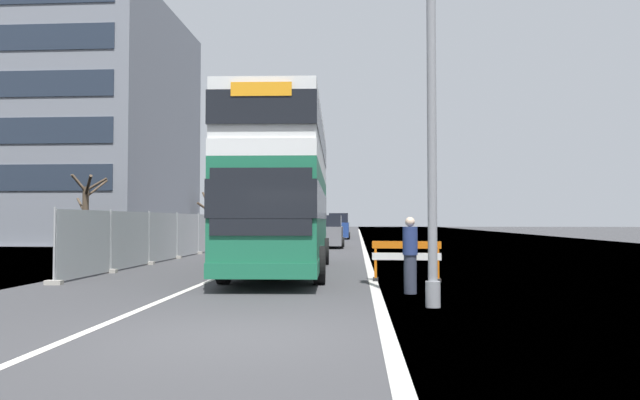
{
  "coord_description": "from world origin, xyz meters",
  "views": [
    {
      "loc": [
        1.74,
        -8.31,
        1.68
      ],
      "look_at": [
        0.8,
        6.66,
        2.2
      ],
      "focal_mm": 32.41,
      "sensor_mm": 36.0,
      "label": 1
    }
  ],
  "objects_px": {
    "double_decker_bus": "(284,190)",
    "car_receding_mid": "(276,230)",
    "car_far_side": "(339,226)",
    "car_oncoming_near": "(328,232)",
    "pedestrian_at_kerb": "(410,255)",
    "lamppost_foreground": "(431,82)",
    "roadworks_barrier": "(406,256)",
    "car_receding_far": "(339,227)"
  },
  "relations": [
    {
      "from": "car_receding_mid",
      "to": "pedestrian_at_kerb",
      "type": "bearing_deg",
      "value": -76.01
    },
    {
      "from": "lamppost_foreground",
      "to": "car_far_side",
      "type": "relative_size",
      "value": 2.23
    },
    {
      "from": "lamppost_foreground",
      "to": "car_receding_mid",
      "type": "height_order",
      "value": "lamppost_foreground"
    },
    {
      "from": "double_decker_bus",
      "to": "car_oncoming_near",
      "type": "height_order",
      "value": "double_decker_bus"
    },
    {
      "from": "lamppost_foreground",
      "to": "car_far_side",
      "type": "xyz_separation_m",
      "value": [
        -3.26,
        49.42,
        -3.33
      ]
    },
    {
      "from": "lamppost_foreground",
      "to": "car_receding_far",
      "type": "distance_m",
      "value": 40.43
    },
    {
      "from": "car_oncoming_near",
      "to": "car_far_side",
      "type": "height_order",
      "value": "car_far_side"
    },
    {
      "from": "double_decker_bus",
      "to": "pedestrian_at_kerb",
      "type": "relative_size",
      "value": 6.67
    },
    {
      "from": "roadworks_barrier",
      "to": "car_far_side",
      "type": "height_order",
      "value": "car_far_side"
    },
    {
      "from": "double_decker_bus",
      "to": "car_receding_far",
      "type": "height_order",
      "value": "double_decker_bus"
    },
    {
      "from": "car_oncoming_near",
      "to": "pedestrian_at_kerb",
      "type": "relative_size",
      "value": 2.31
    },
    {
      "from": "car_receding_mid",
      "to": "car_far_side",
      "type": "distance_m",
      "value": 19.61
    },
    {
      "from": "roadworks_barrier",
      "to": "car_receding_mid",
      "type": "distance_m",
      "value": 26.44
    },
    {
      "from": "lamppost_foreground",
      "to": "car_far_side",
      "type": "distance_m",
      "value": 49.64
    },
    {
      "from": "car_receding_mid",
      "to": "pedestrian_at_kerb",
      "type": "relative_size",
      "value": 2.39
    },
    {
      "from": "car_oncoming_near",
      "to": "pedestrian_at_kerb",
      "type": "distance_m",
      "value": 22.03
    },
    {
      "from": "double_decker_bus",
      "to": "car_oncoming_near",
      "type": "relative_size",
      "value": 2.88
    },
    {
      "from": "car_oncoming_near",
      "to": "car_receding_far",
      "type": "xyz_separation_m",
      "value": [
        0.15,
        16.32,
        0.14
      ]
    },
    {
      "from": "lamppost_foreground",
      "to": "roadworks_barrier",
      "type": "height_order",
      "value": "lamppost_foreground"
    },
    {
      "from": "double_decker_bus",
      "to": "car_receding_far",
      "type": "bearing_deg",
      "value": 88.64
    },
    {
      "from": "lamppost_foreground",
      "to": "roadworks_barrier",
      "type": "bearing_deg",
      "value": 91.09
    },
    {
      "from": "roadworks_barrier",
      "to": "car_receding_far",
      "type": "xyz_separation_m",
      "value": [
        -2.94,
        35.4,
        0.37
      ]
    },
    {
      "from": "car_receding_mid",
      "to": "car_far_side",
      "type": "relative_size",
      "value": 1.01
    },
    {
      "from": "double_decker_bus",
      "to": "car_receding_mid",
      "type": "height_order",
      "value": "double_decker_bus"
    },
    {
      "from": "car_far_side",
      "to": "pedestrian_at_kerb",
      "type": "bearing_deg",
      "value": -86.36
    },
    {
      "from": "car_oncoming_near",
      "to": "car_far_side",
      "type": "xyz_separation_m",
      "value": [
        -0.07,
        25.55,
        0.12
      ]
    },
    {
      "from": "car_receding_far",
      "to": "roadworks_barrier",
      "type": "bearing_deg",
      "value": -85.25
    },
    {
      "from": "car_oncoming_near",
      "to": "car_far_side",
      "type": "distance_m",
      "value": 25.55
    },
    {
      "from": "lamppost_foreground",
      "to": "car_receding_far",
      "type": "relative_size",
      "value": 2.29
    },
    {
      "from": "roadworks_barrier",
      "to": "pedestrian_at_kerb",
      "type": "xyz_separation_m",
      "value": [
        -0.15,
        -2.75,
        0.18
      ]
    },
    {
      "from": "lamppost_foreground",
      "to": "car_receding_mid",
      "type": "relative_size",
      "value": 2.21
    },
    {
      "from": "car_receding_mid",
      "to": "car_receding_far",
      "type": "distance_m",
      "value": 10.82
    },
    {
      "from": "lamppost_foreground",
      "to": "car_receding_mid",
      "type": "xyz_separation_m",
      "value": [
        -7.27,
        30.23,
        -3.39
      ]
    },
    {
      "from": "roadworks_barrier",
      "to": "car_far_side",
      "type": "distance_m",
      "value": 44.75
    },
    {
      "from": "roadworks_barrier",
      "to": "car_receding_far",
      "type": "bearing_deg",
      "value": 94.75
    },
    {
      "from": "double_decker_bus",
      "to": "pedestrian_at_kerb",
      "type": "height_order",
      "value": "double_decker_bus"
    },
    {
      "from": "roadworks_barrier",
      "to": "pedestrian_at_kerb",
      "type": "relative_size",
      "value": 1.08
    },
    {
      "from": "roadworks_barrier",
      "to": "pedestrian_at_kerb",
      "type": "bearing_deg",
      "value": -93.19
    },
    {
      "from": "car_far_side",
      "to": "car_receding_mid",
      "type": "bearing_deg",
      "value": -101.8
    },
    {
      "from": "roadworks_barrier",
      "to": "car_receding_mid",
      "type": "bearing_deg",
      "value": 105.76
    },
    {
      "from": "car_receding_mid",
      "to": "roadworks_barrier",
      "type": "bearing_deg",
      "value": -74.24
    },
    {
      "from": "roadworks_barrier",
      "to": "car_oncoming_near",
      "type": "relative_size",
      "value": 0.47
    }
  ]
}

